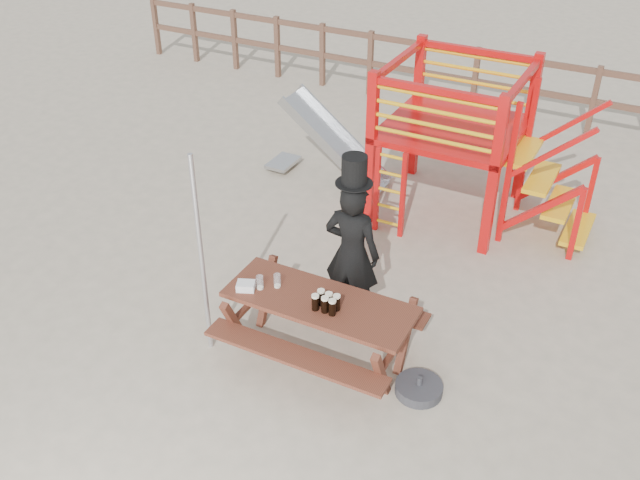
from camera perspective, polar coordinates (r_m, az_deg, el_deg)
The scene contains 10 objects.
ground at distance 7.46m, azimuth -0.96°, elevation -9.59°, with size 60.00×60.00×0.00m, color #BEAD93.
back_fence at distance 12.84m, azimuth 14.51°, elevation 12.39°, with size 15.09×0.09×1.20m.
playground_fort at distance 9.61m, azimuth 10.03°, elevation 8.10°, with size 4.71×1.84×2.10m.
picnic_table at distance 7.20m, azimuth -0.03°, elevation -6.53°, with size 1.91×1.33×0.74m.
man_with_hat at distance 7.48m, azimuth 2.58°, elevation -0.80°, with size 0.63×0.43×1.98m.
metal_pole at distance 7.02m, azimuth -9.46°, elevation -1.46°, with size 0.05×0.05×2.25m, color #B2B2B7.
parasol_base at distance 7.15m, azimuth 7.91°, elevation -11.67°, with size 0.47×0.47×0.20m.
paper_bag at distance 7.18m, azimuth -5.95°, elevation -3.68°, with size 0.18×0.14×0.08m, color white.
stout_pints at distance 6.86m, azimuth 0.52°, elevation -5.01°, with size 0.26×0.17×0.17m.
empty_glasses at distance 7.17m, azimuth -4.14°, elevation -3.37°, with size 0.21×0.18×0.15m.
Camera 1 is at (2.67, -4.79, 5.06)m, focal length 40.00 mm.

